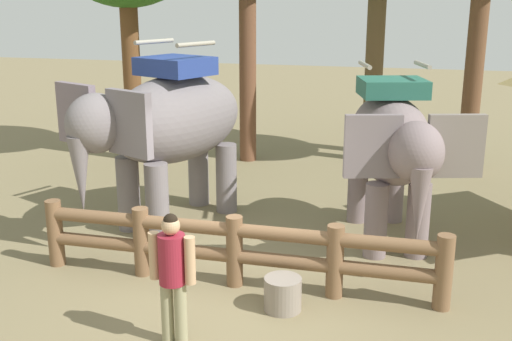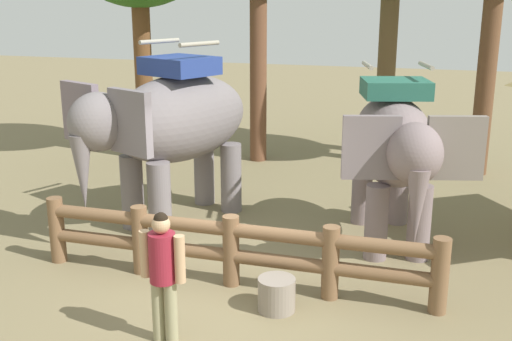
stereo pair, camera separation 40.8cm
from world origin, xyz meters
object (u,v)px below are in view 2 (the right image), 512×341
log_fence (231,246)px  elephant_center (395,147)px  elephant_near_left (171,124)px  feed_bucket (277,294)px  tourist_woman_in_black (163,268)px

log_fence → elephant_center: size_ratio=1.67×
log_fence → elephant_near_left: bearing=131.2°
elephant_center → feed_bucket: (-1.21, -2.79, -1.47)m
feed_bucket → elephant_center: bearing=66.6°
elephant_center → tourist_woman_in_black: 4.61m
elephant_near_left → tourist_woman_in_black: (1.63, -3.85, -0.90)m
elephant_near_left → elephant_center: (3.92, 0.09, -0.17)m
elephant_center → tourist_woman_in_black: size_ratio=2.18×
log_fence → tourist_woman_in_black: (-0.24, -1.70, 0.36)m
elephant_center → feed_bucket: bearing=-113.4°
elephant_near_left → elephant_center: 3.92m
tourist_woman_in_black → feed_bucket: bearing=46.9°
log_fence → elephant_center: bearing=47.6°
elephant_center → feed_bucket: 3.37m
elephant_center → feed_bucket: size_ratio=7.18×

